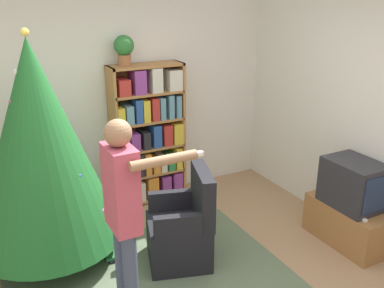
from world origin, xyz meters
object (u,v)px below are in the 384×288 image
(bookshelf, at_px, (149,137))
(standing_person, at_px, (124,210))
(potted_plant, at_px, (124,48))
(armchair, at_px, (183,230))
(television, at_px, (353,184))
(christmas_tree, at_px, (39,145))

(bookshelf, xyz_separation_m, standing_person, (-0.94, -1.85, 0.17))
(bookshelf, distance_m, standing_person, 2.08)
(bookshelf, height_order, potted_plant, potted_plant)
(armchair, xyz_separation_m, standing_person, (-0.72, -0.52, 0.66))
(television, xyz_separation_m, christmas_tree, (-2.71, 1.15, 0.50))
(armchair, distance_m, potted_plant, 2.04)
(television, bearing_deg, bookshelf, 127.52)
(television, bearing_deg, standing_person, -179.55)
(potted_plant, bearing_deg, television, -48.13)
(television, bearing_deg, potted_plant, 131.87)
(bookshelf, bearing_deg, potted_plant, 177.87)
(standing_person, bearing_deg, potted_plant, 158.89)
(bookshelf, height_order, standing_person, bookshelf)
(television, relative_size, standing_person, 0.34)
(christmas_tree, height_order, standing_person, christmas_tree)
(bookshelf, bearing_deg, standing_person, -117.00)
(potted_plant, bearing_deg, standing_person, -110.60)
(bookshelf, bearing_deg, armchair, -99.34)
(bookshelf, xyz_separation_m, potted_plant, (-0.24, 0.01, 1.04))
(standing_person, distance_m, potted_plant, 2.17)
(bookshelf, height_order, television, bookshelf)
(television, distance_m, armchair, 1.73)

